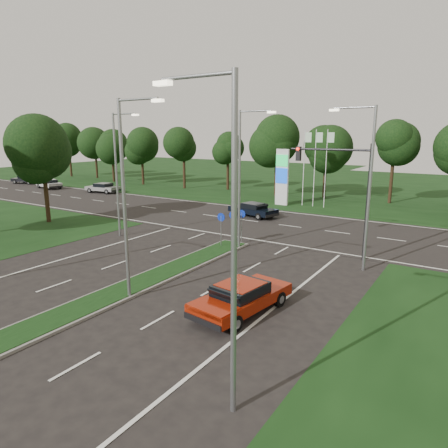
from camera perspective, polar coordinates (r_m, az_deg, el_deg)
The scene contains 18 objects.
verge_far at distance 63.31m, azimuth 20.00°, elevation 5.12°, with size 160.00×50.00×0.02m, color black.
cross_road at distance 34.21m, azimuth 7.87°, elevation -0.11°, with size 160.00×12.00×0.02m, color black.
median_kerb at distance 18.94m, azimuth -19.51°, elevation -11.23°, with size 2.00×26.00×0.12m, color slate.
streetlight_median_near at distance 18.09m, azimuth -13.72°, elevation 4.61°, with size 2.53×0.22×9.00m.
streetlight_median_far at distance 25.94m, azimuth 2.60°, elevation 7.30°, with size 2.53×0.22×9.00m.
streetlight_left_far at distance 30.28m, azimuth -14.91°, elevation 7.67°, with size 2.53×0.22×9.00m.
streetlight_right_far at distance 23.01m, azimuth 19.68°, elevation 5.89°, with size 2.53×0.22×9.00m.
streetlight_right_near at distance 10.10m, azimuth 0.48°, elevation -1.23°, with size 2.53×0.22×9.00m.
traffic_signal at distance 25.38m, azimuth 17.14°, elevation 5.67°, with size 5.10×0.42×7.00m.
median_signs at distance 27.30m, azimuth 1.15°, elevation 0.43°, with size 1.16×1.76×2.38m.
gas_pylon at distance 43.40m, azimuth 8.59°, elevation 6.85°, with size 5.80×1.26×8.00m.
tree_left_far at distance 37.84m, azimuth -25.05°, elevation 9.40°, with size 5.20×5.20×8.86m.
treeline_far at distance 48.27m, azimuth 16.51°, elevation 11.38°, with size 6.00×6.00×9.90m.
red_sedan at distance 17.38m, azimuth 2.52°, elevation -10.31°, with size 2.64×5.10×1.34m.
navy_sedan at distance 37.25m, azimuth 4.16°, elevation 2.11°, with size 4.96×2.91×1.28m.
far_car_a at distance 54.80m, azimuth -16.92°, elevation 5.00°, with size 4.68×2.50×1.28m.
far_car_b at distance 61.81m, azimuth -23.71°, elevation 5.30°, with size 4.81×2.81×1.30m.
far_car_c at distance 69.62m, azimuth -26.40°, elevation 5.76°, with size 4.76×2.75×1.29m.
Camera 1 is at (14.07, -6.27, 7.51)m, focal length 32.00 mm.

